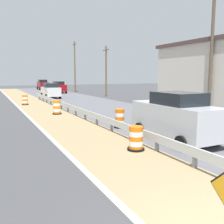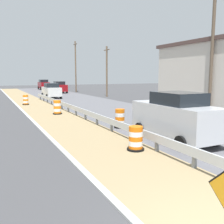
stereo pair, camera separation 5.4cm
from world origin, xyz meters
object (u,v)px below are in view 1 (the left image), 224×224
Objects in this scene: traffic_barrel_nearest at (136,139)px; car_lead_far_lane at (175,116)px; car_trailing_near_lane at (43,85)px; car_mid_far_lane at (59,87)px; utility_pole_far at (75,66)px; traffic_barrel_mid at (57,108)px; car_lead_near_lane at (51,91)px; utility_pole_mid at (106,71)px; traffic_barrel_far at (25,100)px; traffic_barrel_close at (120,119)px; utility_pole_near at (212,51)px.

traffic_barrel_nearest is 2.61m from car_lead_far_lane.
car_mid_far_lane is (0.44, -11.75, -0.07)m from car_trailing_near_lane.
utility_pole_far reaches higher than traffic_barrel_nearest.
traffic_barrel_mid is at bearing -12.80° from car_mid_far_lane.
traffic_barrel_nearest is 25.80m from car_lead_near_lane.
car_mid_far_lane is 0.51× the size of utility_pole_far.
car_lead_far_lane reaches higher than car_mid_far_lane.
car_lead_far_lane is 25.27m from utility_pole_mid.
traffic_barrel_far is 8.13m from car_lead_near_lane.
traffic_barrel_close is 43.27m from car_trailing_near_lane.
traffic_barrel_nearest is at bearing -7.64° from car_mid_far_lane.
car_trailing_near_lane is (6.09, 36.30, 0.58)m from traffic_barrel_mid.
traffic_barrel_mid is 14.98m from car_lead_near_lane.
utility_pole_far is at bearing 76.33° from traffic_barrel_close.
traffic_barrel_mid is at bearing 15.86° from car_lead_far_lane.
traffic_barrel_close is 0.12× the size of utility_pole_near.
utility_pole_far is (3.16, 0.53, 3.67)m from car_mid_far_lane.
utility_pole_near is (8.13, 1.08, 4.27)m from traffic_barrel_close.
utility_pole_near is at bearing -56.21° from car_lead_far_lane.
utility_pole_mid is (10.51, 13.53, 3.19)m from traffic_barrel_mid.
utility_pole_mid is (11.86, 5.76, 3.22)m from traffic_barrel_far.
car_trailing_near_lane is 0.52× the size of utility_pole_near.
traffic_barrel_close is at bearing -74.00° from traffic_barrel_mid.
traffic_barrel_close reaches higher than traffic_barrel_nearest.
utility_pole_far reaches higher than traffic_barrel_close.
utility_pole_mid is 11.62m from utility_pole_far.
car_trailing_near_lane is at bearing 95.42° from utility_pole_near.
traffic_barrel_mid is at bearing -127.86° from utility_pole_mid.
car_mid_far_lane is 4.87m from utility_pole_far.
traffic_barrel_mid is 0.23× the size of car_trailing_near_lane.
utility_pole_mid is (8.57, 20.29, 3.19)m from traffic_barrel_close.
utility_pole_near is at bearing -160.48° from car_lead_near_lane.
traffic_barrel_far is at bearing 99.86° from traffic_barrel_mid.
traffic_barrel_nearest is at bearing -87.72° from traffic_barrel_mid.
car_lead_far_lane is at bearing -2.76° from car_trailing_near_lane.
car_trailing_near_lane is at bearing -175.79° from car_mid_far_lane.
car_lead_far_lane is 0.66× the size of utility_pole_mid.
car_lead_near_lane reaches higher than traffic_barrel_close.
car_lead_near_lane is (2.43, 25.68, 0.56)m from traffic_barrel_nearest.
traffic_barrel_far is at bearing 102.76° from traffic_barrel_close.
traffic_barrel_mid is at bearing 169.02° from car_lead_near_lane.
traffic_barrel_close is 3.84m from car_lead_far_lane.
traffic_barrel_close is at bearing -112.90° from utility_pole_mid.
car_trailing_near_lane is 23.35m from utility_pole_mid.
car_lead_far_lane is at bearing -75.37° from traffic_barrel_close.
car_mid_far_lane is at bearing -170.55° from utility_pole_far.
utility_pole_mid is (0.44, 19.22, -1.08)m from utility_pole_near.
utility_pole_far reaches higher than traffic_barrel_far.
utility_pole_mid reaches higher than car_mid_far_lane.
traffic_barrel_close is 9.25m from utility_pole_near.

